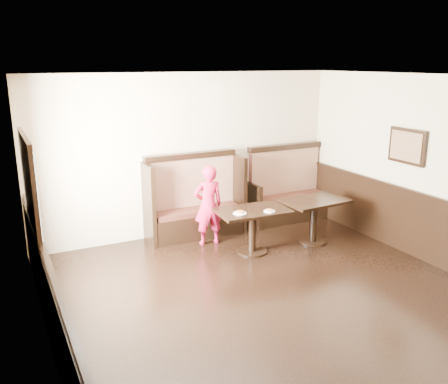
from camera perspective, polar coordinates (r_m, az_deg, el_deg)
ground at (r=5.88m, az=9.68°, el=-15.17°), size 7.00×7.00×0.00m
room_shell at (r=5.62m, az=5.79°, el=-8.81°), size 7.00×7.00×7.00m
booth_main at (r=8.31m, az=-3.59°, el=-1.68°), size 1.75×0.72×1.45m
booth_neighbor at (r=9.22m, az=7.63°, el=-0.35°), size 1.65×0.72×1.45m
table_main at (r=7.52m, az=3.45°, el=-3.35°), size 1.17×0.78×0.72m
table_neighbor at (r=8.10m, az=10.79°, el=-2.18°), size 1.11×0.77×0.74m
child at (r=7.83m, az=-1.90°, el=-1.60°), size 0.52×0.37×1.35m
pizza_plate_left at (r=7.27m, az=1.92°, el=-2.49°), size 0.21×0.21×0.04m
pizza_plate_right at (r=7.39m, az=5.49°, el=-2.26°), size 0.18×0.18×0.03m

